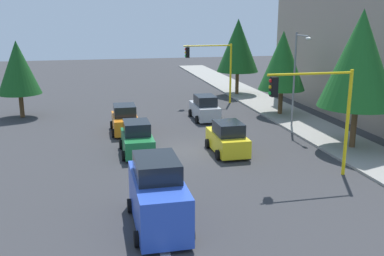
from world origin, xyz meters
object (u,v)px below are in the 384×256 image
at_px(tree_roadside_mid, 282,61).
at_px(tree_roadside_far, 238,45).
at_px(tree_roadside_near, 360,59).
at_px(tree_opposite_side, 18,68).
at_px(traffic_signal_far_left, 212,62).
at_px(street_lamp_curbside, 297,70).
at_px(traffic_signal_near_left, 316,103).
at_px(car_green, 137,139).
at_px(car_silver, 205,108).
at_px(car_yellow, 227,139).
at_px(car_orange, 125,120).
at_px(delivery_van_blue, 158,195).

xyz_separation_m(tree_roadside_mid, tree_roadside_far, (-10.00, -0.50, 0.58)).
distance_m(tree_roadside_near, tree_opposite_side, 25.70).
bearing_deg(traffic_signal_far_left, tree_roadside_mid, 35.72).
distance_m(street_lamp_curbside, tree_roadside_far, 14.41).
bearing_deg(tree_roadside_near, traffic_signal_far_left, -163.25).
relative_size(traffic_signal_near_left, tree_roadside_far, 0.71).
distance_m(tree_roadside_far, car_green, 22.15).
bearing_deg(car_silver, tree_roadside_near, 35.17).
height_order(car_yellow, car_orange, same).
bearing_deg(tree_roadside_mid, car_green, -58.03).
bearing_deg(traffic_signal_far_left, car_green, -31.14).
xyz_separation_m(tree_roadside_near, tree_roadside_mid, (-10.00, -0.50, -1.07)).
height_order(tree_opposite_side, tree_roadside_far, tree_roadside_far).
bearing_deg(delivery_van_blue, tree_roadside_mid, 143.81).
relative_size(traffic_signal_far_left, car_green, 1.47).
height_order(street_lamp_curbside, tree_roadside_mid, street_lamp_curbside).
height_order(car_green, car_orange, same).
height_order(traffic_signal_near_left, tree_roadside_mid, tree_roadside_mid).
relative_size(street_lamp_curbside, tree_roadside_near, 0.82).
bearing_deg(car_yellow, traffic_signal_far_left, 168.50).
bearing_deg(tree_roadside_near, traffic_signal_near_left, -50.32).
bearing_deg(traffic_signal_far_left, car_silver, -20.07).
height_order(traffic_signal_near_left, tree_roadside_far, tree_roadside_far).
distance_m(tree_roadside_near, car_orange, 16.12).
xyz_separation_m(traffic_signal_far_left, street_lamp_curbside, (10.39, 3.52, 0.38)).
xyz_separation_m(street_lamp_curbside, car_silver, (-4.35, -5.72, -3.45)).
height_order(tree_roadside_near, car_silver, tree_roadside_near).
bearing_deg(street_lamp_curbside, tree_roadside_near, 13.05).
xyz_separation_m(traffic_signal_near_left, street_lamp_curbside, (-9.61, 3.52, 0.41)).
distance_m(delivery_van_blue, car_silver, 18.73).
height_order(tree_roadside_near, tree_roadside_far, tree_roadside_near).
distance_m(tree_roadside_far, car_orange, 18.40).
xyz_separation_m(delivery_van_blue, car_orange, (-14.91, -0.18, -0.39)).
xyz_separation_m(traffic_signal_far_left, car_green, (13.96, -8.43, -3.07)).
bearing_deg(tree_roadside_near, delivery_van_blue, -60.32).
xyz_separation_m(traffic_signal_far_left, tree_roadside_near, (16.00, 4.82, 1.67)).
relative_size(tree_roadside_near, car_silver, 2.15).
relative_size(delivery_van_blue, car_orange, 1.25).
bearing_deg(traffic_signal_near_left, tree_roadside_far, 170.95).
height_order(street_lamp_curbside, delivery_van_blue, street_lamp_curbside).
xyz_separation_m(car_green, car_orange, (-5.23, -0.34, 0.00)).
bearing_deg(tree_roadside_mid, car_orange, -78.23).
distance_m(traffic_signal_near_left, tree_roadside_near, 6.49).
distance_m(street_lamp_curbside, car_orange, 12.87).
bearing_deg(tree_roadside_mid, car_silver, -89.69).
height_order(delivery_van_blue, car_silver, delivery_van_blue).
xyz_separation_m(car_yellow, car_orange, (-6.33, -5.71, -0.00)).
bearing_deg(car_orange, tree_roadside_near, 61.84).
distance_m(delivery_van_blue, car_orange, 14.92).
bearing_deg(traffic_signal_near_left, car_yellow, -148.26).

